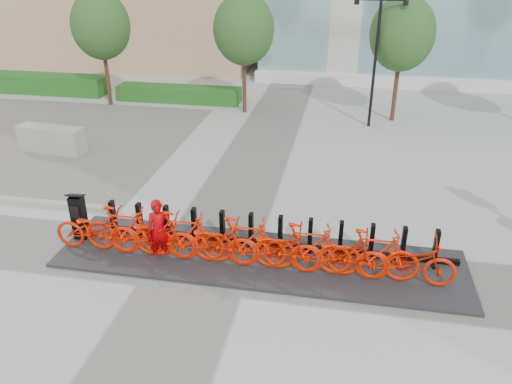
% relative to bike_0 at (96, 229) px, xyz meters
% --- Properties ---
extents(ground, '(120.00, 120.00, 0.00)m').
position_rel_bike_0_xyz_m(ground, '(2.60, 0.05, -0.62)').
color(ground, '#A9A9A9').
extents(gravel_patch, '(14.00, 14.00, 0.00)m').
position_rel_bike_0_xyz_m(gravel_patch, '(-7.40, 7.05, -0.62)').
color(gravel_patch, '#494947').
rests_on(gravel_patch, ground).
extents(hedge_a, '(10.00, 1.40, 0.90)m').
position_rel_bike_0_xyz_m(hedge_a, '(-11.40, 13.55, -0.17)').
color(hedge_a, '#1E6C19').
rests_on(hedge_a, ground).
extents(hedge_b, '(6.00, 1.20, 0.70)m').
position_rel_bike_0_xyz_m(hedge_b, '(-2.40, 13.25, -0.27)').
color(hedge_b, '#1E6C19').
rests_on(hedge_b, ground).
extents(tree_0, '(2.60, 2.60, 5.10)m').
position_rel_bike_0_xyz_m(tree_0, '(-5.40, 12.05, 2.97)').
color(tree_0, '#37241E').
rests_on(tree_0, ground).
extents(tree_1, '(2.60, 2.60, 5.10)m').
position_rel_bike_0_xyz_m(tree_1, '(1.10, 12.05, 2.97)').
color(tree_1, '#37241E').
rests_on(tree_1, ground).
extents(tree_2, '(2.60, 2.60, 5.10)m').
position_rel_bike_0_xyz_m(tree_2, '(7.60, 12.05, 2.97)').
color(tree_2, '#37241E').
rests_on(tree_2, ground).
extents(streetlamp, '(2.00, 0.20, 5.00)m').
position_rel_bike_0_xyz_m(streetlamp, '(6.60, 11.05, 2.51)').
color(streetlamp, black).
rests_on(streetlamp, ground).
extents(dock_pad, '(9.60, 2.40, 0.08)m').
position_rel_bike_0_xyz_m(dock_pad, '(3.90, 0.35, -0.58)').
color(dock_pad, '#26262A').
rests_on(dock_pad, ground).
extents(dock_rail_posts, '(8.02, 0.50, 0.85)m').
position_rel_bike_0_xyz_m(dock_rail_posts, '(3.96, 0.82, -0.12)').
color(dock_rail_posts, black).
rests_on(dock_rail_posts, dock_pad).
extents(bike_0, '(2.06, 0.72, 1.08)m').
position_rel_bike_0_xyz_m(bike_0, '(0.00, 0.00, 0.00)').
color(bike_0, red).
rests_on(bike_0, dock_pad).
extents(bike_1, '(2.00, 0.57, 1.20)m').
position_rel_bike_0_xyz_m(bike_1, '(0.72, 0.00, 0.06)').
color(bike_1, red).
rests_on(bike_1, dock_pad).
extents(bike_2, '(2.06, 0.72, 1.08)m').
position_rel_bike_0_xyz_m(bike_2, '(1.44, 0.00, 0.00)').
color(bike_2, red).
rests_on(bike_2, dock_pad).
extents(bike_3, '(2.00, 0.57, 1.20)m').
position_rel_bike_0_xyz_m(bike_3, '(2.16, 0.00, 0.06)').
color(bike_3, red).
rests_on(bike_3, dock_pad).
extents(bike_4, '(2.06, 0.72, 1.08)m').
position_rel_bike_0_xyz_m(bike_4, '(2.88, 0.00, 0.00)').
color(bike_4, red).
rests_on(bike_4, dock_pad).
extents(bike_5, '(2.00, 0.57, 1.20)m').
position_rel_bike_0_xyz_m(bike_5, '(3.60, 0.00, 0.06)').
color(bike_5, red).
rests_on(bike_5, dock_pad).
extents(bike_6, '(2.06, 0.72, 1.08)m').
position_rel_bike_0_xyz_m(bike_6, '(4.32, 0.00, 0.00)').
color(bike_6, red).
rests_on(bike_6, dock_pad).
extents(bike_7, '(2.00, 0.57, 1.20)m').
position_rel_bike_0_xyz_m(bike_7, '(5.04, 0.00, 0.06)').
color(bike_7, red).
rests_on(bike_7, dock_pad).
extents(bike_8, '(2.06, 0.72, 1.08)m').
position_rel_bike_0_xyz_m(bike_8, '(5.76, 0.00, 0.00)').
color(bike_8, red).
rests_on(bike_8, dock_pad).
extents(bike_9, '(2.00, 0.57, 1.20)m').
position_rel_bike_0_xyz_m(bike_9, '(6.48, 0.00, 0.06)').
color(bike_9, red).
rests_on(bike_9, dock_pad).
extents(bike_10, '(2.06, 0.72, 1.08)m').
position_rel_bike_0_xyz_m(bike_10, '(7.20, 0.00, 0.00)').
color(bike_10, red).
rests_on(bike_10, dock_pad).
extents(kiosk, '(0.40, 0.34, 1.25)m').
position_rel_bike_0_xyz_m(kiosk, '(-0.67, 0.44, 0.06)').
color(kiosk, black).
rests_on(kiosk, dock_pad).
extents(worker_red, '(0.66, 0.53, 1.56)m').
position_rel_bike_0_xyz_m(worker_red, '(1.63, -0.05, 0.16)').
color(worker_red, '#A30003').
rests_on(worker_red, ground).
extents(jersey_barrier, '(2.52, 0.95, 0.95)m').
position_rel_bike_0_xyz_m(jersey_barrier, '(-4.72, 5.91, -0.15)').
color(jersey_barrier, gray).
rests_on(jersey_barrier, ground).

